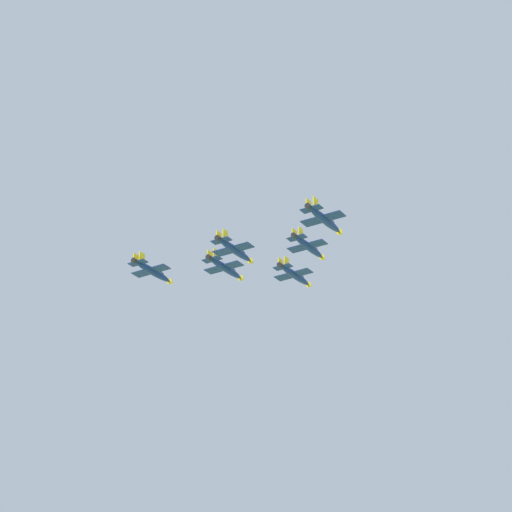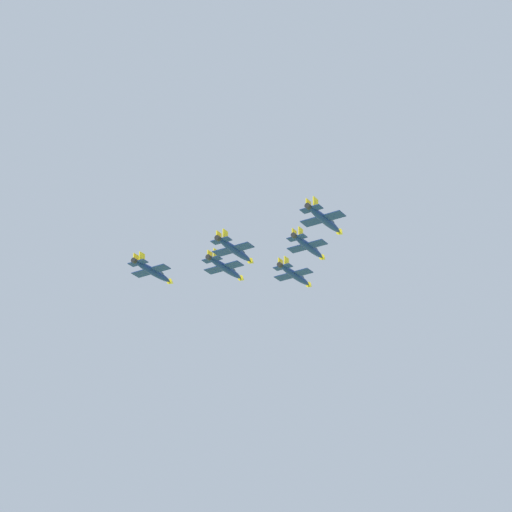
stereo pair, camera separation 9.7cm
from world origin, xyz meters
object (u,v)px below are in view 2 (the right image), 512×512
jet_lead (295,275)px  jet_left_wingman (225,268)px  jet_right_wingman (309,247)px  jet_right_outer (325,219)px  jet_slot_rear (235,250)px  jet_left_outer (153,271)px

jet_lead → jet_left_wingman: 18.17m
jet_left_wingman → jet_right_wingman: 23.52m
jet_right_outer → jet_slot_rear: (-9.10, 21.69, -1.38)m
jet_lead → jet_right_outer: (-16.42, -32.39, -3.07)m
jet_right_wingman → jet_left_outer: bearing=111.0°
jet_left_wingman → jet_right_wingman: size_ratio=1.05×
jet_slot_rear → jet_left_wingman: bearing=39.8°
jet_left_outer → jet_slot_rear: bearing=-89.6°
jet_left_wingman → jet_right_wingman: jet_left_wingman is taller
jet_lead → jet_right_outer: bearing=-138.9°
jet_right_wingman → jet_slot_rear: 18.50m
jet_right_wingman → jet_left_outer: (-26.40, 27.19, -3.19)m
jet_slot_rear → jet_right_outer: bearing=-90.5°
jet_left_outer → jet_left_wingman: bearing=-39.9°
jet_right_wingman → jet_slot_rear: jet_right_wingman is taller
jet_right_outer → jet_slot_rear: bearing=90.0°
jet_right_wingman → jet_right_outer: (-8.21, -16.20, -2.16)m
jet_lead → jet_right_wingman: 18.18m
jet_lead → jet_slot_rear: (-25.52, -10.70, -4.45)m
jet_right_outer → jet_left_wingman: bearing=68.6°
jet_right_wingman → jet_left_wingman: bearing=89.6°
jet_left_outer → jet_right_wingman: bearing=-68.2°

